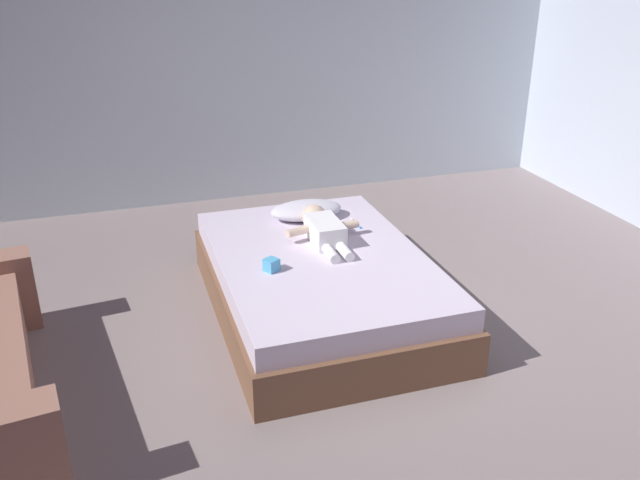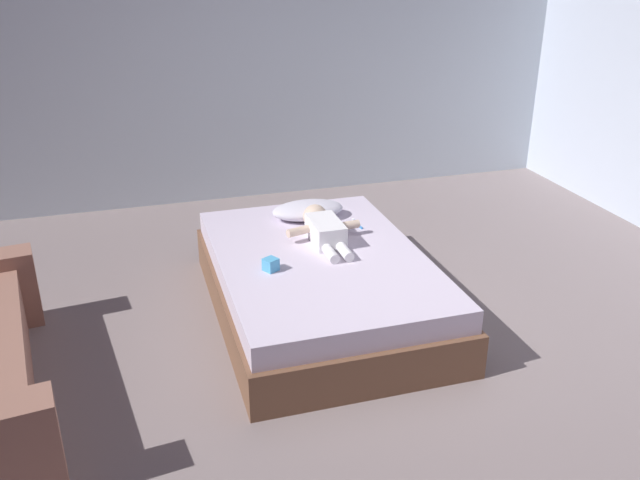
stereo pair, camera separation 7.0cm
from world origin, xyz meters
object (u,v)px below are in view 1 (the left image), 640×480
bed (320,284)px  toothbrush (356,224)px  toy_block (271,265)px  pillow (306,210)px  baby (323,228)px

bed → toothbrush: size_ratio=12.76×
toy_block → bed: bearing=20.6°
bed → pillow: size_ratio=3.80×
bed → baby: 0.38m
bed → toothbrush: (0.39, 0.39, 0.22)m
baby → toy_block: bearing=-140.7°
toothbrush → toy_block: bearing=-144.6°
pillow → toothbrush: 0.37m
toothbrush → toy_block: (-0.74, -0.52, 0.03)m
toothbrush → toy_block: size_ratio=1.46×
toothbrush → baby: bearing=-151.4°
pillow → baby: 0.39m
bed → baby: baby is taller
bed → toothbrush: 0.59m
bed → pillow: pillow is taller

